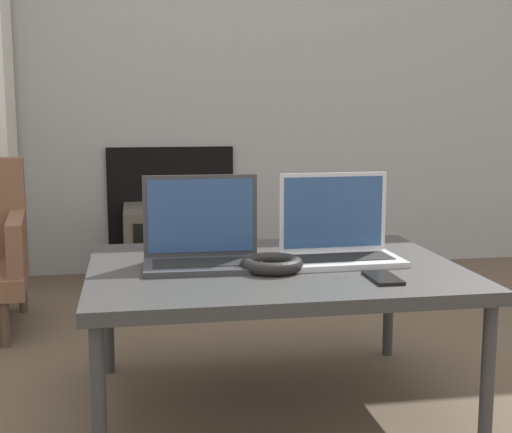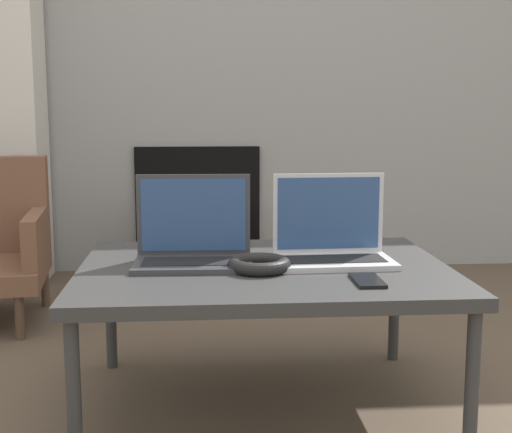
{
  "view_description": "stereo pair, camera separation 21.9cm",
  "coord_description": "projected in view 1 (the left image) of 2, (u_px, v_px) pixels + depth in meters",
  "views": [
    {
      "loc": [
        -0.4,
        -1.59,
        0.88
      ],
      "look_at": [
        0.0,
        0.68,
        0.52
      ],
      "focal_mm": 50.0,
      "sensor_mm": 36.0,
      "label": 1
    },
    {
      "loc": [
        -0.18,
        -1.62,
        0.88
      ],
      "look_at": [
        0.0,
        0.68,
        0.52
      ],
      "focal_mm": 50.0,
      "sensor_mm": 36.0,
      "label": 2
    }
  ],
  "objects": [
    {
      "name": "phone",
      "position": [
        383.0,
        278.0,
        1.88
      ],
      "size": [
        0.07,
        0.15,
        0.01
      ],
      "color": "black",
      "rests_on": "table"
    },
    {
      "name": "wall_back",
      "position": [
        204.0,
        27.0,
        3.71
      ],
      "size": [
        7.0,
        0.08,
        2.6
      ],
      "color": "#999999",
      "rests_on": "ground_plane"
    },
    {
      "name": "laptop_right",
      "position": [
        339.0,
        239.0,
        2.11
      ],
      "size": [
        0.34,
        0.22,
        0.26
      ],
      "rotation": [
        0.0,
        0.0,
        0.03
      ],
      "color": "silver",
      "rests_on": "table"
    },
    {
      "name": "headphones",
      "position": [
        272.0,
        264.0,
        1.98
      ],
      "size": [
        0.18,
        0.18,
        0.04
      ],
      "color": "black",
      "rests_on": "table"
    },
    {
      "name": "laptop_left",
      "position": [
        202.0,
        244.0,
        2.04
      ],
      "size": [
        0.34,
        0.22,
        0.26
      ],
      "rotation": [
        0.0,
        0.0,
        -0.03
      ],
      "color": "#38383D",
      "rests_on": "table"
    },
    {
      "name": "table",
      "position": [
        274.0,
        276.0,
        2.06
      ],
      "size": [
        1.05,
        0.8,
        0.43
      ],
      "color": "#333333",
      "rests_on": "ground_plane"
    },
    {
      "name": "tv",
      "position": [
        174.0,
        245.0,
        3.58
      ],
      "size": [
        0.49,
        0.47,
        0.38
      ],
      "color": "#4C473D",
      "rests_on": "ground_plane"
    }
  ]
}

